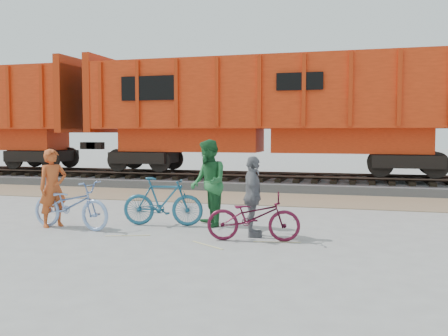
{
  "coord_description": "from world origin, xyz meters",
  "views": [
    {
      "loc": [
        3.5,
        -9.87,
        2.07
      ],
      "look_at": [
        0.38,
        1.5,
        1.24
      ],
      "focal_mm": 40.0,
      "sensor_mm": 36.0,
      "label": 1
    }
  ],
  "objects_px": {
    "hopper_car_center": "(267,109)",
    "person_woman": "(253,196)",
    "bicycle_maroon": "(253,217)",
    "person_man": "(208,183)",
    "bicycle_blue": "(71,205)",
    "bicycle_teal": "(163,201)",
    "person_solo": "(53,188)"
  },
  "relations": [
    {
      "from": "bicycle_teal",
      "to": "person_solo",
      "type": "height_order",
      "value": "person_solo"
    },
    {
      "from": "hopper_car_center",
      "to": "bicycle_blue",
      "type": "relative_size",
      "value": 7.03
    },
    {
      "from": "bicycle_teal",
      "to": "bicycle_maroon",
      "type": "xyz_separation_m",
      "value": [
        2.28,
        -1.03,
        -0.07
      ]
    },
    {
      "from": "bicycle_blue",
      "to": "hopper_car_center",
      "type": "bearing_deg",
      "value": -6.46
    },
    {
      "from": "hopper_car_center",
      "to": "person_man",
      "type": "xyz_separation_m",
      "value": [
        0.22,
        -8.37,
        -2.04
      ]
    },
    {
      "from": "hopper_car_center",
      "to": "person_man",
      "type": "relative_size",
      "value": 7.24
    },
    {
      "from": "bicycle_blue",
      "to": "person_man",
      "type": "distance_m",
      "value": 3.02
    },
    {
      "from": "bicycle_blue",
      "to": "bicycle_maroon",
      "type": "xyz_separation_m",
      "value": [
        4.07,
        -0.16,
        -0.05
      ]
    },
    {
      "from": "person_solo",
      "to": "person_man",
      "type": "bearing_deg",
      "value": -40.54
    },
    {
      "from": "bicycle_maroon",
      "to": "person_man",
      "type": "bearing_deg",
      "value": 36.81
    },
    {
      "from": "bicycle_maroon",
      "to": "hopper_car_center",
      "type": "bearing_deg",
      "value": -0.58
    },
    {
      "from": "person_man",
      "to": "person_woman",
      "type": "distance_m",
      "value": 1.45
    },
    {
      "from": "bicycle_teal",
      "to": "person_woman",
      "type": "distance_m",
      "value": 2.28
    },
    {
      "from": "bicycle_teal",
      "to": "person_man",
      "type": "bearing_deg",
      "value": -87.73
    },
    {
      "from": "hopper_car_center",
      "to": "bicycle_teal",
      "type": "xyz_separation_m",
      "value": [
        -0.78,
        -8.57,
        -2.46
      ]
    },
    {
      "from": "person_man",
      "to": "person_woman",
      "type": "relative_size",
      "value": 1.2
    },
    {
      "from": "bicycle_maroon",
      "to": "person_man",
      "type": "distance_m",
      "value": 1.84
    },
    {
      "from": "bicycle_teal",
      "to": "bicycle_maroon",
      "type": "distance_m",
      "value": 2.5
    },
    {
      "from": "person_man",
      "to": "bicycle_maroon",
      "type": "bearing_deg",
      "value": 15.62
    },
    {
      "from": "person_solo",
      "to": "bicycle_blue",
      "type": "bearing_deg",
      "value": -68.16
    },
    {
      "from": "hopper_car_center",
      "to": "person_woman",
      "type": "relative_size",
      "value": 8.68
    },
    {
      "from": "bicycle_blue",
      "to": "bicycle_teal",
      "type": "distance_m",
      "value": 1.99
    },
    {
      "from": "hopper_car_center",
      "to": "bicycle_maroon",
      "type": "height_order",
      "value": "hopper_car_center"
    },
    {
      "from": "bicycle_teal",
      "to": "person_solo",
      "type": "xyz_separation_m",
      "value": [
        -2.29,
        -0.76,
        0.32
      ]
    },
    {
      "from": "person_man",
      "to": "person_woman",
      "type": "bearing_deg",
      "value": 24.4
    },
    {
      "from": "person_woman",
      "to": "person_man",
      "type": "bearing_deg",
      "value": 43.37
    },
    {
      "from": "person_man",
      "to": "person_woman",
      "type": "height_order",
      "value": "person_man"
    },
    {
      "from": "hopper_car_center",
      "to": "bicycle_blue",
      "type": "distance_m",
      "value": 10.08
    },
    {
      "from": "hopper_car_center",
      "to": "person_man",
      "type": "distance_m",
      "value": 8.61
    },
    {
      "from": "hopper_car_center",
      "to": "person_solo",
      "type": "height_order",
      "value": "hopper_car_center"
    },
    {
      "from": "bicycle_blue",
      "to": "bicycle_maroon",
      "type": "distance_m",
      "value": 4.07
    },
    {
      "from": "hopper_car_center",
      "to": "person_woman",
      "type": "bearing_deg",
      "value": -81.33
    }
  ]
}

